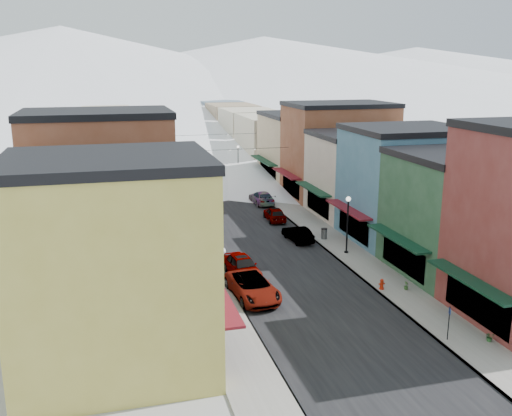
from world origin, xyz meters
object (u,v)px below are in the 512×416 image
car_white_suv (253,287)px  streetlamp_near (348,218)px  fire_hydrant (382,284)px  car_green_sedan (298,234)px  trash_can (324,233)px  car_dark_hatch (208,226)px  car_silver_sedan (242,266)px

car_white_suv → streetlamp_near: bearing=30.4°
fire_hydrant → car_green_sedan: bearing=98.5°
car_white_suv → car_green_sedan: car_white_suv is taller
trash_can → streetlamp_near: bearing=-85.3°
car_dark_hatch → fire_hydrant: car_dark_hatch is taller
car_silver_sedan → trash_can: bearing=29.9°
trash_can → car_white_suv: bearing=-130.9°
car_green_sedan → fire_hydrant: 13.07m
car_silver_sedan → fire_hydrant: bearing=-38.2°
car_white_suv → trash_can: 15.01m
car_silver_sedan → car_white_suv: bearing=-100.4°
car_silver_sedan → streetlamp_near: streetlamp_near is taller
car_white_suv → fire_hydrant: car_white_suv is taller
car_dark_hatch → fire_hydrant: size_ratio=5.43×
car_green_sedan → car_silver_sedan: bearing=39.7°
car_dark_hatch → streetlamp_near: (10.33, -9.48, 2.57)m
car_dark_hatch → fire_hydrant: bearing=-64.0°
car_white_suv → streetlamp_near: size_ratio=1.18×
car_white_suv → trash_can: bearing=44.8°
car_silver_sedan → car_dark_hatch: (-0.46, 12.18, -0.13)m
car_white_suv → trash_can: size_ratio=5.97×
car_dark_hatch → fire_hydrant: (9.43, -17.75, -0.19)m
fire_hydrant → trash_can: bearing=87.5°
fire_hydrant → car_white_suv: bearing=172.6°
car_green_sedan → car_white_suv: bearing=51.4°
car_white_suv → car_green_sedan: 13.83m
car_silver_sedan → car_dark_hatch: bearing=85.8°
car_green_sedan → fire_hydrant: car_green_sedan is taller
car_silver_sedan → trash_can: size_ratio=4.94×
car_white_suv → fire_hydrant: 9.36m
car_white_suv → trash_can: car_white_suv is taller
car_white_suv → streetlamp_near: streetlamp_near is taller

